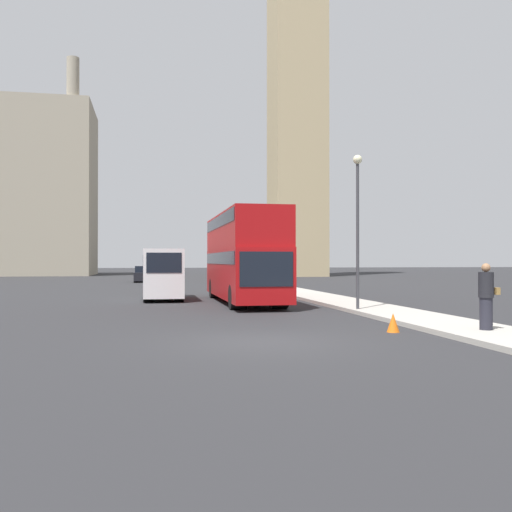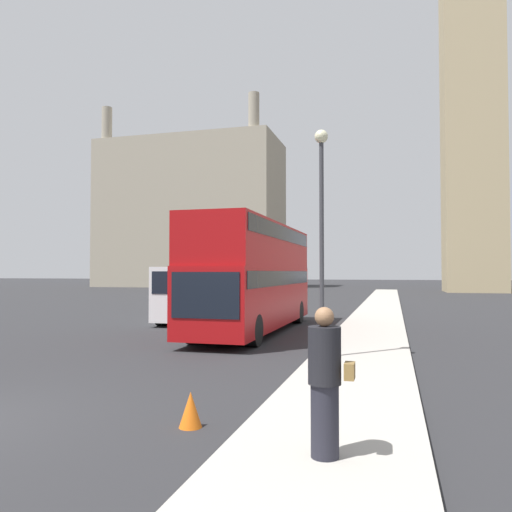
% 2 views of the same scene
% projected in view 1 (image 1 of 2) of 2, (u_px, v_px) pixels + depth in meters
% --- Properties ---
extents(ground_plane, '(300.00, 300.00, 0.00)m').
position_uv_depth(ground_plane, '(260.00, 342.00, 14.43)').
color(ground_plane, '#28282B').
extents(sidewalk_strip, '(2.63, 120.00, 0.15)m').
position_uv_depth(sidewalk_strip, '(486.00, 333.00, 15.60)').
color(sidewalk_strip, '#ADA89E').
rests_on(sidewalk_strip, ground_plane).
extents(clock_tower, '(7.27, 7.44, 66.87)m').
position_uv_depth(clock_tower, '(297.00, 17.00, 75.33)').
color(clock_tower, tan).
rests_on(clock_tower, ground_plane).
extents(red_double_decker_bus, '(2.48, 11.02, 4.30)m').
position_uv_depth(red_double_decker_bus, '(243.00, 253.00, 27.79)').
color(red_double_decker_bus, '#A80F11').
rests_on(red_double_decker_bus, ground_plane).
extents(white_van, '(2.00, 5.50, 2.63)m').
position_uv_depth(white_van, '(163.00, 273.00, 29.85)').
color(white_van, white).
rests_on(white_van, ground_plane).
extents(pedestrian, '(0.57, 0.41, 1.83)m').
position_uv_depth(pedestrian, '(486.00, 297.00, 15.66)').
color(pedestrian, '#23232D').
rests_on(pedestrian, sidewalk_strip).
extents(street_lamp, '(0.36, 0.36, 6.08)m').
position_uv_depth(street_lamp, '(358.00, 209.00, 22.48)').
color(street_lamp, '#38383D').
rests_on(street_lamp, sidewalk_strip).
extents(parked_sedan, '(1.82, 4.35, 1.54)m').
position_uv_depth(parked_sedan, '(144.00, 275.00, 54.70)').
color(parked_sedan, black).
rests_on(parked_sedan, ground_plane).
extents(traffic_cone, '(0.36, 0.36, 0.55)m').
position_uv_depth(traffic_cone, '(393.00, 323.00, 16.32)').
color(traffic_cone, orange).
rests_on(traffic_cone, ground_plane).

